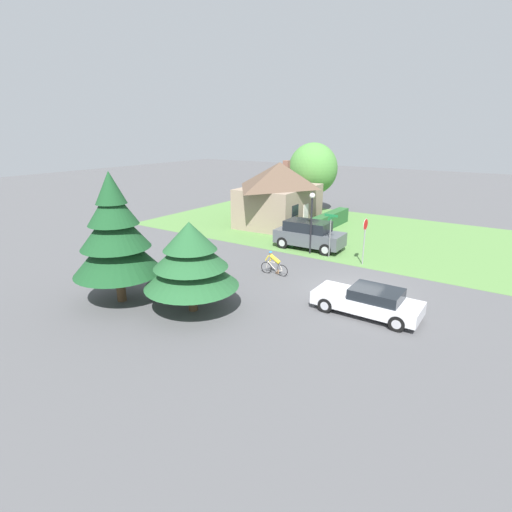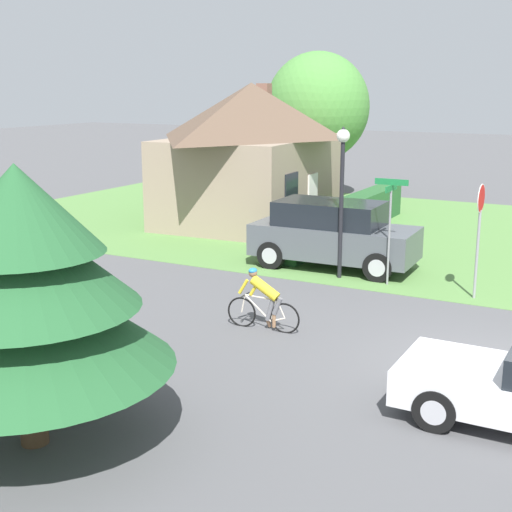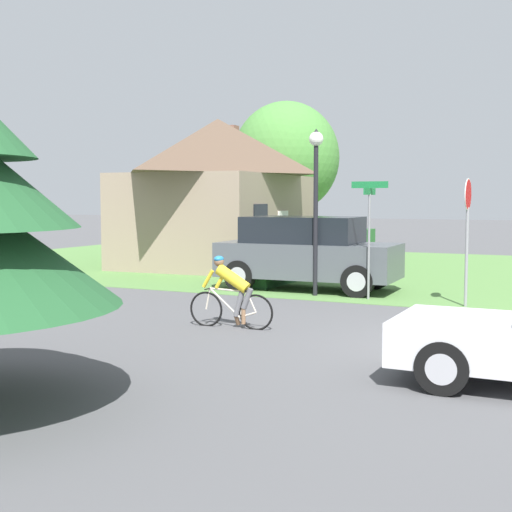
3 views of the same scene
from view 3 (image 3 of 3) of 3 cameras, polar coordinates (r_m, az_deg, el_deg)
The scene contains 10 objects.
ground_plane at distance 12.18m, azimuth 18.41°, elevation -7.22°, with size 140.00×140.00×0.00m, color #515154.
grass_verge_right at distance 24.55m, azimuth 12.70°, elevation -1.17°, with size 16.00×36.00×0.01m, color #568442.
cottage_house at distance 26.30m, azimuth -3.06°, elevation 5.34°, with size 8.42×5.89×5.33m.
hedge_row at distance 23.80m, azimuth 5.04°, elevation 0.24°, with size 10.24×0.90×1.24m, color #285B2D.
cyclist at distance 13.48m, azimuth -2.00°, elevation -2.96°, with size 0.44×1.72×1.38m.
parked_suv_right at distance 19.01m, azimuth 4.09°, elevation 0.25°, with size 2.19×4.79×1.96m.
stop_sign at distance 16.64m, azimuth 16.57°, elevation 3.04°, with size 0.71×0.07×2.89m.
street_lamp at distance 17.82m, azimuth 4.81°, elevation 6.17°, with size 0.36×0.36×4.16m.
street_name_sign at distance 17.34m, azimuth 9.05°, elevation 2.98°, with size 0.90×0.90×2.85m.
deciduous_tree_right at distance 32.42m, azimuth 2.42°, elevation 7.85°, with size 4.79×4.79×6.77m.
Camera 3 is at (-11.84, -1.45, 2.46)m, focal length 50.00 mm.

